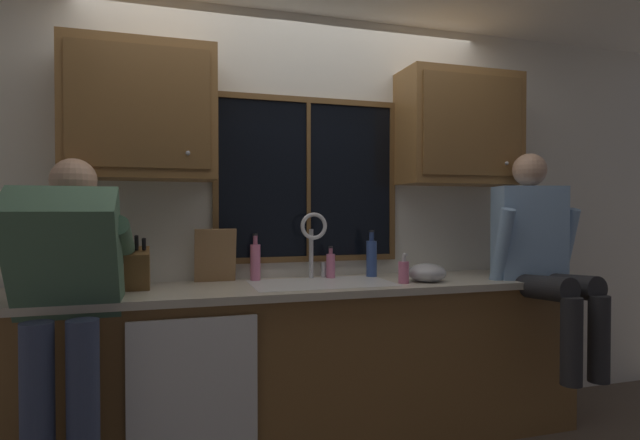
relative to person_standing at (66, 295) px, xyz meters
name	(u,v)px	position (x,y,z in m)	size (l,w,h in m)	color
back_wall	(292,220)	(1.17, 0.69, 0.31)	(5.64, 0.12, 2.55)	silver
window_glass	(308,180)	(1.26, 0.62, 0.56)	(1.10, 0.02, 0.95)	black
window_frame_top	(308,100)	(1.26, 0.61, 1.05)	(1.17, 0.02, 0.04)	brown
window_frame_bottom	(308,259)	(1.26, 0.61, 0.06)	(1.17, 0.02, 0.04)	brown
window_frame_left	(215,178)	(0.69, 0.61, 0.56)	(0.04, 0.02, 0.95)	brown
window_frame_right	(392,181)	(1.83, 0.61, 0.56)	(0.04, 0.02, 0.95)	brown
window_mullion_center	(308,180)	(1.26, 0.61, 0.56)	(0.02, 0.02, 0.95)	brown
lower_cabinet_run	(306,368)	(1.17, 0.34, -0.53)	(3.24, 0.58, 0.88)	brown
countertop	(307,288)	(1.17, 0.32, -0.07)	(3.30, 0.62, 0.04)	beige
dishwasher_front	(194,396)	(0.54, 0.02, -0.51)	(0.60, 0.02, 0.74)	white
upper_cabinet_left	(142,112)	(0.29, 0.46, 0.89)	(0.78, 0.36, 0.72)	olive
upper_cabinet_right	(459,129)	(2.23, 0.46, 0.89)	(0.78, 0.36, 0.72)	olive
sink	(322,300)	(1.26, 0.33, -0.15)	(0.80, 0.46, 0.21)	silver
faucet	(314,237)	(1.27, 0.51, 0.21)	(0.18, 0.09, 0.40)	silver
person_standing	(66,295)	(0.00, 0.00, 0.00)	(0.53, 0.68, 1.58)	#384260
person_sitting_on_counter	(541,249)	(2.53, 0.05, 0.14)	(0.54, 0.63, 1.26)	#262628
knife_block	(137,270)	(0.27, 0.34, 0.06)	(0.12, 0.18, 0.32)	brown
cutting_board	(215,256)	(0.69, 0.54, 0.11)	(0.24, 0.02, 0.31)	#997047
mixing_bowl	(427,273)	(1.87, 0.21, 0.00)	(0.22, 0.22, 0.11)	#B7B7BC
soap_dispenser	(404,272)	(1.71, 0.18, 0.02)	(0.06, 0.07, 0.17)	pink
bottle_green_glass	(331,265)	(1.38, 0.52, 0.03)	(0.05, 0.05, 0.20)	pink
bottle_tall_clear	(372,257)	(1.64, 0.50, 0.07)	(0.07, 0.07, 0.29)	#334C8C
bottle_amber_small	(255,261)	(0.92, 0.54, 0.07)	(0.06, 0.06, 0.28)	pink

